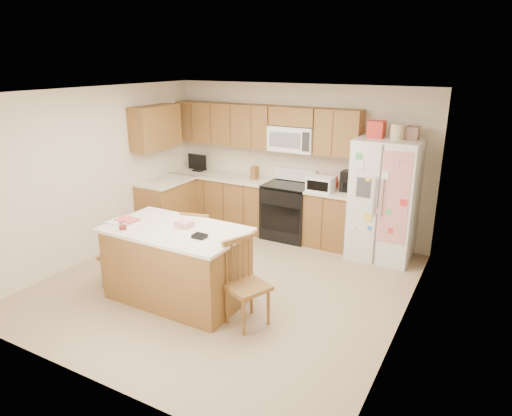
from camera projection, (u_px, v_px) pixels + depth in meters
The scene contains 9 objects.
ground at pixel (227, 283), 6.13m from camera, with size 4.50×4.50×0.00m, color tan.
room_shell at pixel (225, 179), 5.68m from camera, with size 4.60×4.60×2.52m.
cabinetry at pixel (233, 179), 7.78m from camera, with size 3.36×1.56×2.15m.
stove at pixel (288, 210), 7.59m from camera, with size 0.76×0.65×1.13m.
refrigerator at pixel (384, 198), 6.68m from camera, with size 0.90×0.79×2.04m.
island at pixel (177, 264), 5.61m from camera, with size 1.74×1.01×1.03m.
windsor_chair_left at pixel (119, 254), 5.98m from camera, with size 0.46×0.47×0.92m.
windsor_chair_back at pixel (200, 246), 6.18m from camera, with size 0.49×0.48×0.96m.
windsor_chair_right at pixel (246, 285), 5.07m from camera, with size 0.55×0.56×1.00m.
Camera 1 is at (2.99, -4.64, 2.87)m, focal length 32.00 mm.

